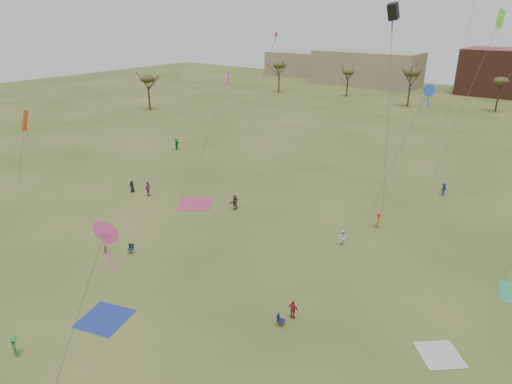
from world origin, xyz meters
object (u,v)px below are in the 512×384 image
Objects in this scene: camp_chair_left at (131,251)px; flyer_near_center at (15,346)px; camp_chair_center at (281,322)px; spectator_fore_a at (293,310)px.

flyer_near_center is at bearing -100.89° from camp_chair_left.
flyer_near_center is 1.68× the size of camp_chair_left.
flyer_near_center is at bearing 123.10° from camp_chair_center.
spectator_fore_a reaches higher than camp_chair_left.
flyer_near_center is 17.65m from camp_chair_center.
camp_chair_center is (-0.25, -1.20, -0.49)m from spectator_fore_a.
camp_chair_center is at bearing -31.28° from camp_chair_left.
camp_chair_left is 16.85m from camp_chair_center.
flyer_near_center reaches higher than camp_chair_center.
camp_chair_left is at bearing 76.30° from camp_chair_center.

